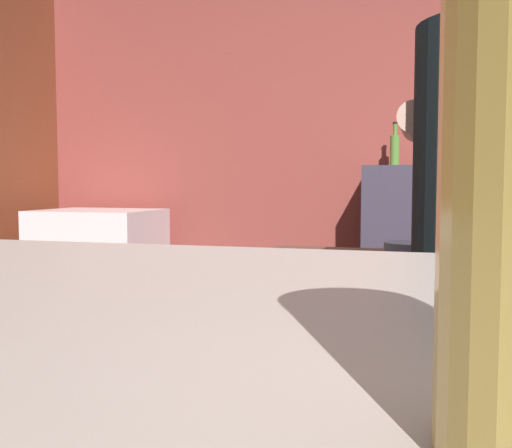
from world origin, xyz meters
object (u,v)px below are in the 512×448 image
Objects in this scene: bottle_hot_sauce at (446,149)px; bottle_olive_oil at (493,150)px; mini_fridge at (99,290)px; bottle_soy at (395,149)px; mixing_bowl at (411,249)px; bartender at (486,240)px.

bottle_olive_oil is at bearing 17.84° from bottle_hot_sauce.
bottle_olive_oil is at bearing 5.78° from mini_fridge.
bottle_soy reaches higher than mini_fridge.
mixing_bowl is (1.81, -1.08, 0.42)m from mini_fridge.
bottle_soy is (-0.29, 1.87, 0.32)m from bartender.
bartender is 0.57m from mixing_bowl.
bottle_olive_oil is 0.93× the size of bottle_hot_sauce.
bottle_hot_sauce is at bearing 4.25° from mini_fridge.
mini_fridge is 0.57× the size of bartender.
mini_fridge is 3.98× the size of bottle_soy.
bartender is at bearing -81.28° from bottle_soy.
mixing_bowl is (-0.18, 0.53, -0.09)m from bartender.
bartender is 8.39× the size of bottle_olive_oil.
bottle_olive_oil is (0.22, 1.84, 0.30)m from bartender.
bottle_hot_sauce is at bearing 82.86° from mixing_bowl.
bartender reaches higher than mixing_bowl.
bartender is 1.92m from bottle_soy.
bottle_olive_oil is 0.25m from bottle_hot_sauce.
mixing_bowl is 1.40m from bottle_soy.
bartender is at bearing -39.04° from mini_fridge.
bottle_olive_oil reaches higher than mini_fridge.
bartender reaches higher than bottle_olive_oil.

